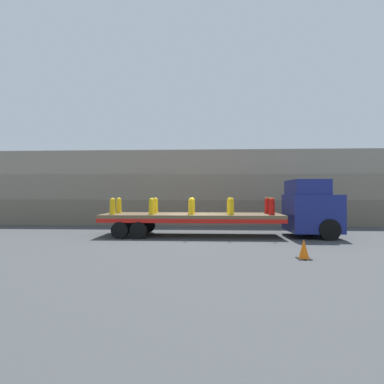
{
  "coord_description": "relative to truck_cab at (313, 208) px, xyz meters",
  "views": [
    {
      "loc": [
        0.78,
        -15.61,
        2.21
      ],
      "look_at": [
        0.02,
        0.0,
        2.29
      ],
      "focal_mm": 28.0,
      "sensor_mm": 36.0,
      "label": 1
    }
  ],
  "objects": [
    {
      "name": "truck_cab",
      "position": [
        0.0,
        0.0,
        0.0
      ],
      "size": [
        2.4,
        2.68,
        2.91
      ],
      "color": "navy",
      "rests_on": "ground_plane"
    },
    {
      "name": "fire_hydrant_red_near_4",
      "position": [
        -2.18,
        -0.55,
        0.09
      ],
      "size": [
        0.35,
        0.51,
        0.84
      ],
      "color": "red",
      "rests_on": "flatbed_trailer"
    },
    {
      "name": "fire_hydrant_yellow_far_0",
      "position": [
        -10.23,
        0.55,
        0.09
      ],
      "size": [
        0.35,
        0.51,
        0.84
      ],
      "color": "gold",
      "rests_on": "flatbed_trailer"
    },
    {
      "name": "rock_cliff",
      "position": [
        -6.21,
        6.34,
        1.16
      ],
      "size": [
        60.0,
        3.3,
        5.25
      ],
      "color": "#706656",
      "rests_on": "ground_plane"
    },
    {
      "name": "fire_hydrant_yellow_far_1",
      "position": [
        -8.22,
        0.55,
        0.09
      ],
      "size": [
        0.35,
        0.51,
        0.84
      ],
      "color": "gold",
      "rests_on": "flatbed_trailer"
    },
    {
      "name": "cargo_strap_middle",
      "position": [
        -4.2,
        0.0,
        0.53
      ],
      "size": [
        0.05,
        2.7,
        0.01
      ],
      "color": "yellow",
      "rests_on": "fire_hydrant_yellow_near_3"
    },
    {
      "name": "fire_hydrant_yellow_far_2",
      "position": [
        -6.21,
        0.55,
        0.09
      ],
      "size": [
        0.35,
        0.51,
        0.84
      ],
      "color": "gold",
      "rests_on": "flatbed_trailer"
    },
    {
      "name": "fire_hydrant_red_far_4",
      "position": [
        -2.18,
        0.55,
        0.09
      ],
      "size": [
        0.35,
        0.51,
        0.84
      ],
      "color": "red",
      "rests_on": "flatbed_trailer"
    },
    {
      "name": "fire_hydrant_yellow_near_1",
      "position": [
        -8.22,
        -0.55,
        0.09
      ],
      "size": [
        0.35,
        0.51,
        0.84
      ],
      "color": "gold",
      "rests_on": "flatbed_trailer"
    },
    {
      "name": "ground_plane",
      "position": [
        -6.21,
        0.0,
        -1.47
      ],
      "size": [
        120.0,
        120.0,
        0.0
      ],
      "primitive_type": "plane",
      "color": "#3F4244"
    },
    {
      "name": "fire_hydrant_yellow_near_2",
      "position": [
        -6.21,
        -0.55,
        0.09
      ],
      "size": [
        0.35,
        0.51,
        0.84
      ],
      "color": "gold",
      "rests_on": "flatbed_trailer"
    },
    {
      "name": "traffic_cone",
      "position": [
        -2.15,
        -5.35,
        -1.14
      ],
      "size": [
        0.45,
        0.45,
        0.68
      ],
      "color": "black",
      "rests_on": "ground_plane"
    },
    {
      "name": "cargo_strap_front",
      "position": [
        -2.18,
        0.0,
        0.53
      ],
      "size": [
        0.05,
        2.7,
        0.01
      ],
      "color": "yellow",
      "rests_on": "fire_hydrant_red_near_4"
    },
    {
      "name": "fire_hydrant_yellow_near_0",
      "position": [
        -10.23,
        -0.55,
        0.09
      ],
      "size": [
        0.35,
        0.51,
        0.84
      ],
      "color": "gold",
      "rests_on": "flatbed_trailer"
    },
    {
      "name": "fire_hydrant_yellow_far_3",
      "position": [
        -4.2,
        0.55,
        0.09
      ],
      "size": [
        0.35,
        0.51,
        0.84
      ],
      "color": "gold",
      "rests_on": "flatbed_trailer"
    },
    {
      "name": "flatbed_trailer",
      "position": [
        -6.7,
        0.0,
        -0.52
      ],
      "size": [
        9.25,
        2.6,
        1.15
      ],
      "color": "brown",
      "rests_on": "ground_plane"
    },
    {
      "name": "fire_hydrant_yellow_near_3",
      "position": [
        -4.2,
        -0.55,
        0.09
      ],
      "size": [
        0.35,
        0.51,
        0.84
      ],
      "color": "gold",
      "rests_on": "flatbed_trailer"
    },
    {
      "name": "cargo_strap_rear",
      "position": [
        -6.21,
        0.0,
        0.53
      ],
      "size": [
        0.05,
        2.7,
        0.01
      ],
      "color": "yellow",
      "rests_on": "fire_hydrant_yellow_near_2"
    }
  ]
}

